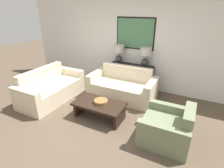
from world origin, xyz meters
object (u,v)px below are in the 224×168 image
object	(u,v)px
table_lamp_left	(119,52)
couch_by_back_wall	(122,87)
armchair_near_back_wall	(168,128)
console_table	(131,77)
table_lamp_right	(145,55)
couch_by_side	(51,89)
decorative_bowl	(101,101)
coffee_table	(99,107)

from	to	relation	value
table_lamp_left	couch_by_back_wall	distance (m)	1.15
couch_by_back_wall	armchair_near_back_wall	bearing A→B (deg)	-39.61
table_lamp_left	console_table	bearing A→B (deg)	-0.00
table_lamp_right	armchair_near_back_wall	bearing A→B (deg)	-60.16
table_lamp_left	couch_by_side	bearing A→B (deg)	-128.43
couch_by_back_wall	decorative_bowl	distance (m)	1.18
console_table	table_lamp_right	size ratio (longest dim) A/B	2.37
couch_by_side	armchair_near_back_wall	bearing A→B (deg)	-4.26
coffee_table	decorative_bowl	size ratio (longest dim) A/B	3.70
table_lamp_left	couch_by_back_wall	xyz separation A→B (m)	(0.42, -0.65, -0.84)
armchair_near_back_wall	couch_by_side	bearing A→B (deg)	175.74
table_lamp_left	coffee_table	world-z (taller)	table_lamp_left
couch_by_side	armchair_near_back_wall	world-z (taller)	couch_by_side
decorative_bowl	couch_by_side	bearing A→B (deg)	174.73
table_lamp_left	decorative_bowl	distance (m)	2.00
couch_by_back_wall	couch_by_side	world-z (taller)	same
table_lamp_left	table_lamp_right	distance (m)	0.84
console_table	table_lamp_left	xyz separation A→B (m)	(-0.42, 0.00, 0.75)
couch_by_back_wall	coffee_table	xyz separation A→B (m)	(-0.05, -1.20, -0.01)
armchair_near_back_wall	couch_by_back_wall	bearing A→B (deg)	140.39
table_lamp_right	decorative_bowl	distance (m)	2.01
console_table	decorative_bowl	xyz separation A→B (m)	(-0.03, -1.82, 0.03)
couch_by_side	decorative_bowl	distance (m)	1.73
couch_by_back_wall	coffee_table	distance (m)	1.20
console_table	decorative_bowl	size ratio (longest dim) A/B	4.28
couch_by_back_wall	table_lamp_left	bearing A→B (deg)	122.82
couch_by_back_wall	armchair_near_back_wall	xyz separation A→B (m)	(1.51, -1.25, -0.03)
console_table	couch_by_side	size ratio (longest dim) A/B	0.73
decorative_bowl	armchair_near_back_wall	world-z (taller)	armchair_near_back_wall
table_lamp_left	coffee_table	bearing A→B (deg)	-78.80
couch_by_side	decorative_bowl	xyz separation A→B (m)	(1.72, -0.16, 0.13)
couch_by_back_wall	couch_by_side	distance (m)	2.01
table_lamp_right	couch_by_back_wall	xyz separation A→B (m)	(-0.42, -0.65, -0.84)
couch_by_back_wall	coffee_table	world-z (taller)	couch_by_back_wall
table_lamp_right	couch_by_side	xyz separation A→B (m)	(-2.16, -1.66, -0.84)
couch_by_back_wall	armchair_near_back_wall	world-z (taller)	couch_by_back_wall
table_lamp_left	table_lamp_right	size ratio (longest dim) A/B	1.00
couch_by_side	table_lamp_left	bearing A→B (deg)	51.57
console_table	table_lamp_left	world-z (taller)	table_lamp_left
couch_by_side	coffee_table	size ratio (longest dim) A/B	1.57
armchair_near_back_wall	decorative_bowl	bearing A→B (deg)	176.86
decorative_bowl	couch_by_back_wall	bearing A→B (deg)	88.74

